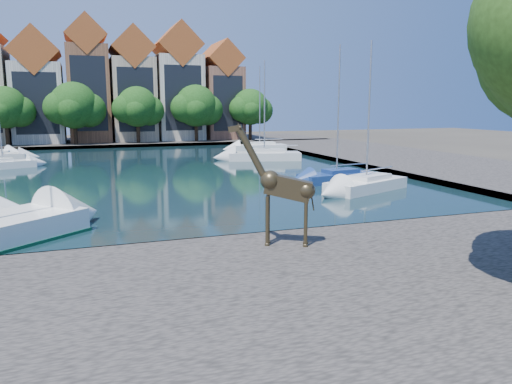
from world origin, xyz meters
TOP-DOWN VIEW (x-y plane):
  - ground at (0.00, 0.00)m, footprint 160.00×160.00m
  - water_basin at (0.00, 24.00)m, footprint 38.00×50.00m
  - near_quay at (0.00, -7.00)m, footprint 50.00×14.00m
  - far_quay at (0.00, 56.00)m, footprint 60.00×16.00m
  - right_quay at (25.00, 24.00)m, footprint 14.00×52.00m
  - townhouse_west_inner at (-10.50, 55.99)m, footprint 6.43×9.18m
  - townhouse_center at (-4.00, 55.99)m, footprint 5.44×9.18m
  - townhouse_east_inner at (2.00, 55.99)m, footprint 5.94×9.18m
  - townhouse_east_mid at (8.50, 55.99)m, footprint 6.43×9.18m
  - townhouse_east_end at (15.00, 55.99)m, footprint 5.44×9.18m
  - far_tree_west at (-13.91, 50.49)m, footprint 6.76×5.20m
  - far_tree_mid_west at (-5.89, 50.49)m, footprint 7.80×6.00m
  - far_tree_mid_east at (2.10, 50.49)m, footprint 7.02×5.40m
  - far_tree_east at (10.11, 50.49)m, footprint 7.54×5.80m
  - far_tree_far_east at (18.09, 50.49)m, footprint 6.76×5.20m
  - giraffe_statue at (1.40, -2.02)m, footprint 2.94×1.60m
  - sailboat_left_c at (-12.00, 29.82)m, footprint 5.47×3.43m
  - sailboat_right_a at (12.00, 9.21)m, footprint 6.64×4.47m
  - sailboat_right_b at (12.00, 13.23)m, footprint 5.91×2.80m
  - sailboat_right_c at (12.00, 28.38)m, footprint 7.60×4.34m
  - sailboat_right_d at (15.00, 38.09)m, footprint 6.49×2.76m

SIDE VIEW (x-z plane):
  - ground at x=0.00m, z-range 0.00..0.00m
  - water_basin at x=0.00m, z-range 0.00..0.08m
  - near_quay at x=0.00m, z-range 0.00..0.50m
  - far_quay at x=0.00m, z-range 0.00..0.50m
  - right_quay at x=25.00m, z-range 0.00..0.50m
  - sailboat_left_c at x=-12.00m, z-range -3.70..4.84m
  - sailboat_right_b at x=12.00m, z-range -4.27..5.44m
  - sailboat_right_a at x=12.00m, z-range -4.12..5.39m
  - sailboat_right_d at x=15.00m, z-range -4.35..5.66m
  - sailboat_right_c at x=12.00m, z-range -4.23..5.59m
  - giraffe_statue at x=1.40m, z-range 0.46..4.91m
  - far_tree_west at x=-13.91m, z-range 1.40..8.76m
  - far_tree_far_east at x=18.09m, z-range 1.40..8.76m
  - far_tree_mid_east at x=2.10m, z-range 1.37..8.89m
  - far_tree_east at x=10.11m, z-range 1.32..9.16m
  - far_tree_mid_west at x=-5.89m, z-range 1.29..9.29m
  - townhouse_east_end at x=15.00m, z-range -0.11..14.32m
  - townhouse_west_inner at x=-10.50m, z-range -0.22..14.92m
  - townhouse_east_inner at x=2.00m, z-range -0.16..15.63m
  - townhouse_east_mid at x=8.50m, z-range -0.22..16.43m
  - townhouse_center at x=-4.00m, z-range -0.10..16.83m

